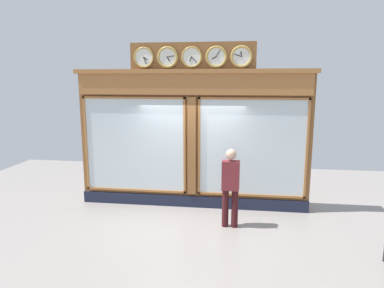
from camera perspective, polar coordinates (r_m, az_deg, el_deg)
The scene contains 3 objects.
ground_plane at distance 6.22m, azimuth -3.72°, elevation -19.33°, with size 14.00×14.00×0.00m, color gray.
shop_facade at distance 8.39m, azimuth 0.12°, elevation 1.11°, with size 5.68×0.42×3.93m.
pedestrian at distance 7.35m, azimuth 6.34°, elevation -6.65°, with size 0.37×0.24×1.69m.
Camera 1 is at (-1.11, 8.08, 3.10)m, focal length 32.47 mm.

